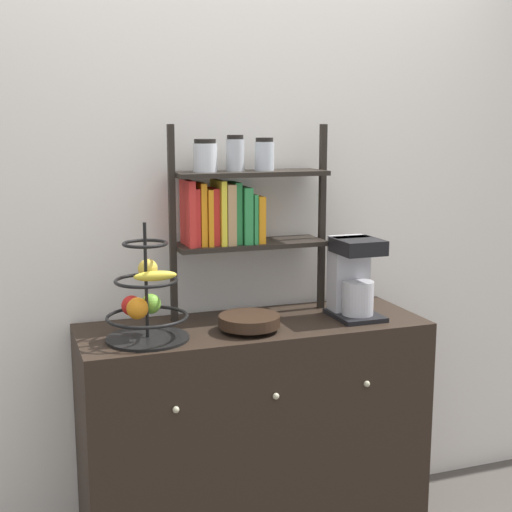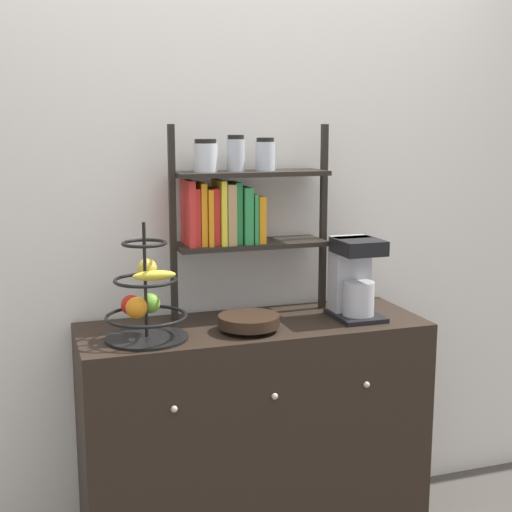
{
  "view_description": "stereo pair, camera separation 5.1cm",
  "coord_description": "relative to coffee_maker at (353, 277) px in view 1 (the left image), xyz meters",
  "views": [
    {
      "loc": [
        -0.87,
        -2.24,
        1.66
      ],
      "look_at": [
        0.01,
        0.23,
        1.18
      ],
      "focal_mm": 50.0,
      "sensor_mm": 36.0,
      "label": 1
    },
    {
      "loc": [
        -0.82,
        -2.25,
        1.66
      ],
      "look_at": [
        0.01,
        0.23,
        1.18
      ],
      "focal_mm": 50.0,
      "sensor_mm": 36.0,
      "label": 2
    }
  ],
  "objects": [
    {
      "name": "wooden_bowl",
      "position": [
        -0.45,
        -0.06,
        -0.12
      ],
      "size": [
        0.23,
        0.23,
        0.06
      ],
      "color": "black",
      "rests_on": "sideboard"
    },
    {
      "name": "shelf_hutch",
      "position": [
        -0.44,
        0.16,
        0.28
      ],
      "size": [
        0.64,
        0.2,
        0.75
      ],
      "color": "black",
      "rests_on": "sideboard"
    },
    {
      "name": "coffee_maker",
      "position": [
        0.0,
        0.0,
        0.0
      ],
      "size": [
        0.18,
        0.23,
        0.31
      ],
      "color": "black",
      "rests_on": "sideboard"
    },
    {
      "name": "wall_back",
      "position": [
        -0.41,
        0.3,
        0.22
      ],
      "size": [
        7.0,
        0.05,
        2.6
      ],
      "primitive_type": "cube",
      "color": "silver",
      "rests_on": "ground_plane"
    },
    {
      "name": "sideboard",
      "position": [
        -0.41,
        0.03,
        -0.62
      ],
      "size": [
        1.32,
        0.49,
        0.92
      ],
      "color": "black",
      "rests_on": "ground_plane"
    },
    {
      "name": "fruit_stand",
      "position": [
        -0.83,
        -0.04,
        -0.02
      ],
      "size": [
        0.29,
        0.29,
        0.42
      ],
      "color": "black",
      "rests_on": "sideboard"
    }
  ]
}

